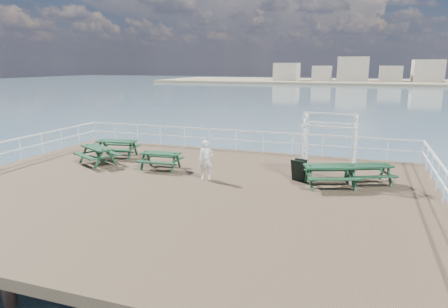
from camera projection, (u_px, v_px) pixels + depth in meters
ground at (180, 191)px, 14.68m from camera, size 18.00×14.00×0.30m
sea_backdrop at (385, 79)px, 134.19m from camera, size 300.00×300.00×9.20m
railing at (204, 150)px, 16.85m from camera, size 17.77×13.76×1.10m
picnic_table_a at (117, 145)px, 19.39m from camera, size 2.09×1.78×0.91m
picnic_table_b at (160, 157)px, 17.12m from camera, size 1.76×1.45×0.82m
picnic_table_c at (368, 170)px, 15.00m from camera, size 2.13×1.97×0.83m
picnic_table_d at (97, 152)px, 17.98m from camera, size 2.32×2.17×0.89m
picnic_table_e at (330, 171)px, 14.64m from camera, size 2.29×2.08×0.92m
trellis_arbor at (329, 150)px, 15.59m from camera, size 2.18×1.30×2.60m
sandwich_board at (299, 170)px, 15.37m from camera, size 0.62×0.54×0.86m
person at (206, 160)px, 15.54m from camera, size 0.65×0.53×1.55m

